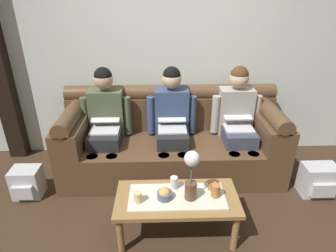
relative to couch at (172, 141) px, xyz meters
name	(u,v)px	position (x,y,z in m)	size (l,w,h in m)	color
ground_plane	(177,246)	(0.00, -1.17, -0.37)	(14.00, 14.00, 0.00)	#382619
back_wall_patterned	(170,38)	(0.00, 0.53, 1.08)	(6.00, 0.12, 2.90)	silver
couch	(172,141)	(0.00, 0.00, 0.00)	(2.44, 0.88, 0.96)	#513823
person_left	(106,119)	(-0.74, 0.00, 0.29)	(0.56, 0.67, 1.22)	#232326
person_middle	(172,119)	(0.00, 0.00, 0.29)	(0.56, 0.67, 1.22)	#232326
person_right	(237,118)	(0.74, 0.00, 0.29)	(0.56, 0.67, 1.22)	#383D4C
coffee_table	(177,202)	(0.00, -1.02, -0.02)	(1.03, 0.49, 0.41)	olive
flower_vase	(191,173)	(0.11, -1.04, 0.29)	(0.12, 0.12, 0.45)	brown
snack_bowl	(165,194)	(-0.10, -1.04, 0.08)	(0.13, 0.13, 0.10)	#4C5666
cup_near_left	(216,191)	(0.32, -1.03, 0.09)	(0.07, 0.07, 0.11)	#B26633
cup_near_right	(138,197)	(-0.32, -1.08, 0.08)	(0.07, 0.07, 0.09)	#DBB77A
cup_far_center	(174,183)	(-0.02, -0.91, 0.09)	(0.06, 0.06, 0.11)	silver
cup_far_left	(212,185)	(0.30, -0.93, 0.08)	(0.07, 0.07, 0.08)	#B26633
backpack_right	(318,180)	(1.51, -0.53, -0.20)	(0.35, 0.26, 0.34)	#B7B7BC
backpack_left	(27,183)	(-1.52, -0.46, -0.21)	(0.29, 0.26, 0.32)	#B7B7BC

